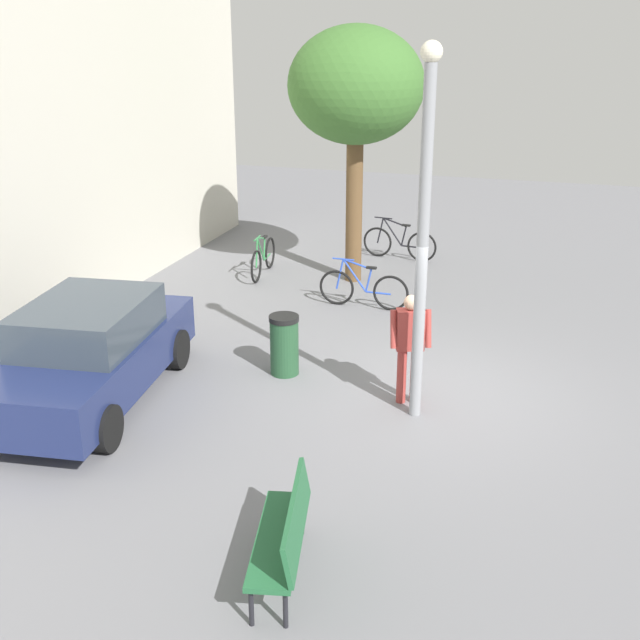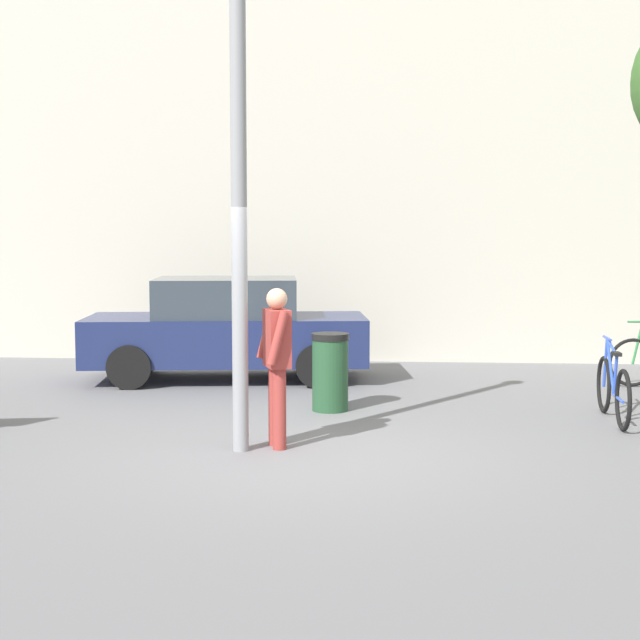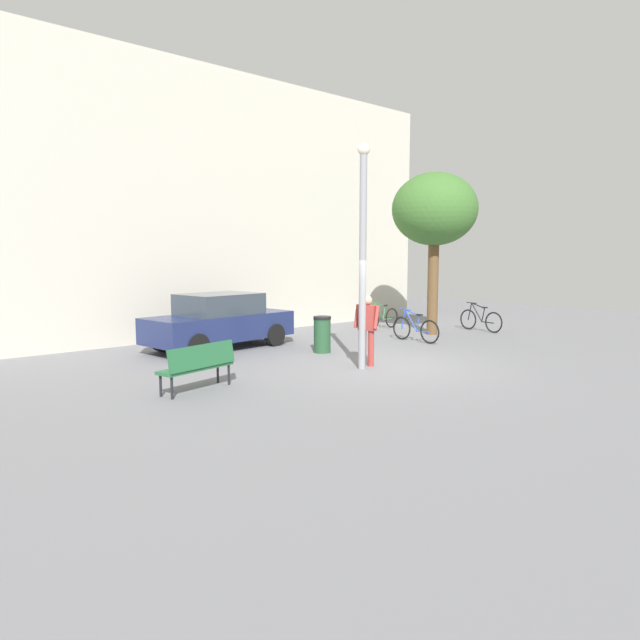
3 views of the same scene
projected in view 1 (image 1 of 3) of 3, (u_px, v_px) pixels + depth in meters
The scene contains 10 objects.
ground_plane at pixel (438, 395), 11.95m from camera, with size 36.00×36.00×0.00m, color slate.
lamppost at pixel (423, 225), 10.40m from camera, with size 0.28×0.28×5.08m.
person_by_lamppost at pixel (410, 342), 11.41m from camera, with size 0.43×0.63×1.67m.
park_bench at pixel (286, 531), 7.87m from camera, with size 1.66×0.81×0.92m.
plaza_tree at pixel (356, 88), 15.85m from camera, with size 2.76×2.76×5.26m.
bicycle_blue at pixel (363, 289), 15.49m from camera, with size 0.09×1.81×0.97m.
bicycle_black at pixel (399, 243), 18.67m from camera, with size 0.26×1.80×0.97m.
bicycle_green at pixel (263, 258), 17.47m from camera, with size 1.81×0.21×0.97m.
parked_car_navy at pixel (91, 352), 11.54m from camera, with size 4.38×2.22×1.55m.
trash_bin at pixel (284, 345), 12.53m from camera, with size 0.48×0.48×0.98m.
Camera 1 is at (-10.81, -1.51, 5.30)m, focal length 44.46 mm.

